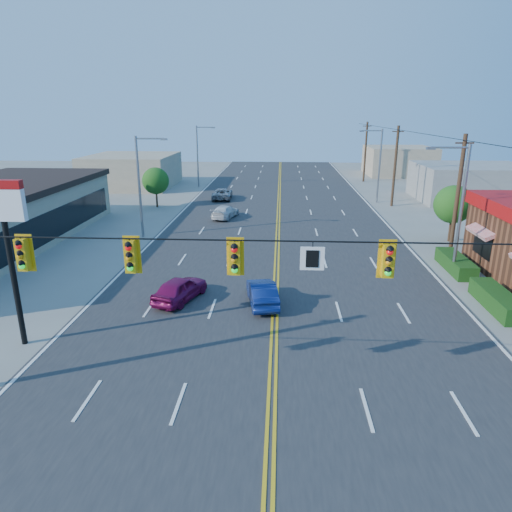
# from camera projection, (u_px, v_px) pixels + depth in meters

# --- Properties ---
(ground) EXTENTS (160.00, 160.00, 0.00)m
(ground) POSITION_uv_depth(u_px,v_px,m) (272.00, 408.00, 15.77)
(ground) COLOR gray
(ground) RESTS_ON ground
(road) EXTENTS (20.00, 120.00, 0.06)m
(road) POSITION_uv_depth(u_px,v_px,m) (277.00, 245.00, 34.79)
(road) COLOR #2D2D30
(road) RESTS_ON ground
(signal_span) EXTENTS (24.32, 0.34, 9.00)m
(signal_span) POSITION_uv_depth(u_px,v_px,m) (269.00, 275.00, 14.30)
(signal_span) COLOR #47301E
(signal_span) RESTS_ON ground
(pizza_hut_sign) EXTENTS (1.90, 0.30, 6.85)m
(pizza_hut_sign) POSITION_uv_depth(u_px,v_px,m) (6.00, 230.00, 18.58)
(pizza_hut_sign) COLOR black
(pizza_hut_sign) RESTS_ON ground
(streetlight_se) EXTENTS (2.55, 0.25, 8.00)m
(streetlight_se) POSITION_uv_depth(u_px,v_px,m) (459.00, 204.00, 27.16)
(streetlight_se) COLOR gray
(streetlight_se) RESTS_ON ground
(streetlight_ne) EXTENTS (2.55, 0.25, 8.00)m
(streetlight_ne) POSITION_uv_depth(u_px,v_px,m) (378.00, 162.00, 50.00)
(streetlight_ne) COLOR gray
(streetlight_ne) RESTS_ON ground
(streetlight_sw) EXTENTS (2.55, 0.25, 8.00)m
(streetlight_sw) POSITION_uv_depth(u_px,v_px,m) (141.00, 181.00, 35.90)
(streetlight_sw) COLOR gray
(streetlight_sw) RESTS_ON ground
(streetlight_nw) EXTENTS (2.55, 0.25, 8.00)m
(streetlight_nw) POSITION_uv_depth(u_px,v_px,m) (199.00, 153.00, 60.64)
(streetlight_nw) COLOR gray
(streetlight_nw) RESTS_ON ground
(utility_pole_near) EXTENTS (0.28, 0.28, 8.40)m
(utility_pole_near) POSITION_uv_depth(u_px,v_px,m) (457.00, 197.00, 30.99)
(utility_pole_near) COLOR #47301E
(utility_pole_near) RESTS_ON ground
(utility_pole_mid) EXTENTS (0.28, 0.28, 8.40)m
(utility_pole_mid) POSITION_uv_depth(u_px,v_px,m) (395.00, 167.00, 48.12)
(utility_pole_mid) COLOR #47301E
(utility_pole_mid) RESTS_ON ground
(utility_pole_far) EXTENTS (0.28, 0.28, 8.40)m
(utility_pole_far) POSITION_uv_depth(u_px,v_px,m) (365.00, 152.00, 65.24)
(utility_pole_far) COLOR #47301E
(utility_pole_far) RESTS_ON ground
(tree_kfc_rear) EXTENTS (2.94, 2.94, 4.41)m
(tree_kfc_rear) POSITION_uv_depth(u_px,v_px,m) (453.00, 204.00, 35.11)
(tree_kfc_rear) COLOR #47301E
(tree_kfc_rear) RESTS_ON ground
(tree_west) EXTENTS (2.80, 2.80, 4.20)m
(tree_west) POSITION_uv_depth(u_px,v_px,m) (156.00, 181.00, 47.95)
(tree_west) COLOR #47301E
(tree_west) RESTS_ON ground
(bld_east_mid) EXTENTS (12.00, 10.00, 4.00)m
(bld_east_mid) POSITION_uv_depth(u_px,v_px,m) (472.00, 183.00, 52.08)
(bld_east_mid) COLOR gray
(bld_east_mid) RESTS_ON ground
(bld_west_far) EXTENTS (11.00, 12.00, 4.20)m
(bld_west_far) POSITION_uv_depth(u_px,v_px,m) (132.00, 171.00, 61.85)
(bld_west_far) COLOR tan
(bld_west_far) RESTS_ON ground
(bld_east_far) EXTENTS (10.00, 10.00, 4.40)m
(bld_east_far) POSITION_uv_depth(u_px,v_px,m) (399.00, 161.00, 73.11)
(bld_east_far) COLOR tan
(bld_east_far) RESTS_ON ground
(car_magenta) EXTENTS (2.75, 4.14, 1.31)m
(car_magenta) POSITION_uv_depth(u_px,v_px,m) (180.00, 290.00, 24.44)
(car_magenta) COLOR maroon
(car_magenta) RESTS_ON ground
(car_blue) EXTENTS (1.97, 3.98, 1.26)m
(car_blue) POSITION_uv_depth(u_px,v_px,m) (262.00, 294.00, 23.97)
(car_blue) COLOR navy
(car_blue) RESTS_ON ground
(car_white) EXTENTS (2.59, 4.42, 1.20)m
(car_white) POSITION_uv_depth(u_px,v_px,m) (225.00, 212.00, 43.41)
(car_white) COLOR silver
(car_white) RESTS_ON ground
(car_silver) EXTENTS (2.25, 4.62, 1.27)m
(car_silver) POSITION_uv_depth(u_px,v_px,m) (222.00, 194.00, 52.75)
(car_silver) COLOR #98999D
(car_silver) RESTS_ON ground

